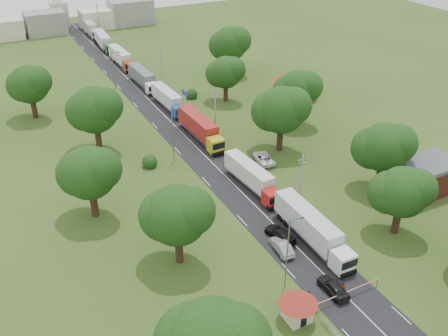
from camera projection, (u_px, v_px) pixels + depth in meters
ground at (244, 194)px, 77.83m from camera, size 260.00×260.00×0.00m
road at (191, 142)px, 93.22m from camera, size 8.00×200.00×0.04m
boom_barrier at (339, 296)px, 57.61m from camera, size 9.22×0.35×1.18m
guard_booth at (298, 305)px, 54.65m from camera, size 4.40×4.40×3.45m
info_sign at (185, 96)px, 105.32m from camera, size 0.12×3.10×4.10m
pole_1 at (301, 181)px, 72.27m from camera, size 1.60×0.24×9.00m
pole_2 at (215, 112)px, 93.82m from camera, size 1.60×0.24×9.00m
pole_3 at (162, 69)px, 115.37m from camera, size 1.60×0.24×9.00m
pole_4 at (125, 39)px, 136.91m from camera, size 1.60×0.24×9.00m
pole_5 at (98, 17)px, 158.46m from camera, size 1.60×0.24×9.00m
lamp_0 at (289, 250)px, 57.54m from camera, size 2.03×0.22×10.00m
lamp_1 at (174, 132)px, 84.47m from camera, size 2.03×0.22×10.00m
lamp_2 at (114, 71)px, 111.40m from camera, size 2.03×0.22×10.00m
tree_2 at (402, 192)px, 66.33m from camera, size 8.00×8.00×10.10m
tree_3 at (384, 147)px, 76.09m from camera, size 8.80×8.80×11.07m
tree_4 at (281, 110)px, 86.87m from camera, size 9.60×9.60×12.05m
tree_5 at (297, 90)px, 96.89m from camera, size 8.80×8.80×11.07m
tree_6 at (225, 72)px, 107.50m from camera, size 8.00×8.00×10.10m
tree_7 at (230, 43)px, 122.00m from camera, size 9.60×9.60×12.05m
tree_10 at (177, 215)px, 60.69m from camera, size 8.80×8.80×11.07m
tree_11 at (89, 172)px, 69.46m from camera, size 8.80×8.80×11.07m
tree_12 at (94, 109)px, 86.92m from camera, size 9.60×9.60×12.05m
tree_13 at (29, 84)px, 99.44m from camera, size 8.80×8.80×11.07m
house_brick at (427, 176)px, 77.57m from camera, size 8.60×6.60×5.20m
house_cream at (296, 81)px, 110.97m from camera, size 10.08×10.08×5.80m
distant_town at (80, 19)px, 161.00m from camera, size 52.00×8.00×8.00m
church at (59, 10)px, 164.34m from camera, size 5.00×5.00×12.30m
truck_0 at (312, 228)px, 66.52m from camera, size 2.84×15.40×4.27m
truck_1 at (252, 177)px, 78.50m from camera, size 3.07×13.84×3.82m
truck_2 at (200, 128)px, 93.46m from camera, size 2.96×15.43×4.27m
truck_3 at (168, 99)px, 106.21m from camera, size 2.79×13.83×3.82m
truck_4 at (143, 78)px, 117.59m from camera, size 2.92×14.10×3.90m
truck_5 at (121, 57)px, 130.97m from camera, size 2.71×14.39×3.98m
truck_6 at (103, 41)px, 144.37m from camera, size 3.33×14.89×4.11m
truck_7 at (90, 28)px, 157.12m from camera, size 2.92×14.68×4.06m
car_lane_front at (333, 287)px, 58.95m from camera, size 1.94×4.70×1.59m
car_lane_mid at (282, 247)px, 65.53m from camera, size 2.00×4.70×1.51m
car_lane_rear at (280, 234)px, 67.82m from camera, size 2.66×5.43×1.52m
car_verge_near at (263, 158)px, 86.27m from camera, size 3.59×6.13×1.60m
car_verge_far at (197, 114)px, 102.40m from camera, size 2.36×4.83×1.59m
pedestrian_near at (343, 290)px, 58.34m from camera, size 0.72×0.51×1.88m
pedestrian_booth at (308, 298)px, 57.19m from camera, size 1.14×1.16×1.89m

